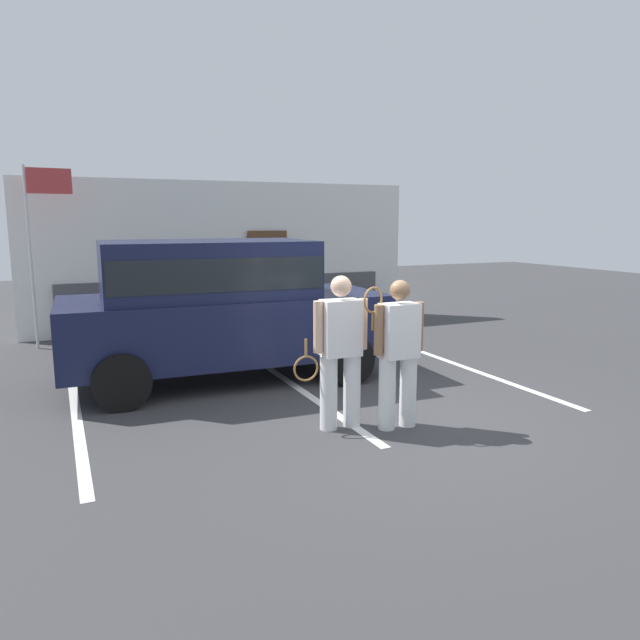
# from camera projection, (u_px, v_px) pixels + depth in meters

# --- Properties ---
(ground_plane) EXTENTS (40.00, 40.00, 0.00)m
(ground_plane) POSITION_uv_depth(u_px,v_px,m) (392.00, 421.00, 6.94)
(ground_plane) COLOR #38383A
(parking_stripe_0) EXTENTS (0.12, 4.40, 0.01)m
(parking_stripe_0) POSITION_uv_depth(u_px,v_px,m) (77.00, 422.00, 6.91)
(parking_stripe_0) COLOR silver
(parking_stripe_0) RESTS_ON ground_plane
(parking_stripe_1) EXTENTS (0.12, 4.40, 0.01)m
(parking_stripe_1) POSITION_uv_depth(u_px,v_px,m) (304.00, 392.00, 8.09)
(parking_stripe_1) COLOR silver
(parking_stripe_1) RESTS_ON ground_plane
(parking_stripe_2) EXTENTS (0.12, 4.40, 0.01)m
(parking_stripe_2) POSITION_uv_depth(u_px,v_px,m) (474.00, 370.00, 9.26)
(parking_stripe_2) COLOR silver
(parking_stripe_2) RESTS_ON ground_plane
(house_frontage) EXTENTS (8.52, 0.40, 3.16)m
(house_frontage) POSITION_uv_depth(u_px,v_px,m) (229.00, 259.00, 12.95)
(house_frontage) COLOR white
(house_frontage) RESTS_ON ground_plane
(parked_suv) EXTENTS (4.67, 2.31, 2.05)m
(parked_suv) POSITION_uv_depth(u_px,v_px,m) (218.00, 303.00, 8.56)
(parked_suv) COLOR #141938
(parked_suv) RESTS_ON ground_plane
(tennis_player_man) EXTENTS (0.90, 0.29, 1.74)m
(tennis_player_man) POSITION_uv_depth(u_px,v_px,m) (340.00, 351.00, 6.58)
(tennis_player_man) COLOR white
(tennis_player_man) RESTS_ON ground_plane
(tennis_player_woman) EXTENTS (0.77, 0.26, 1.69)m
(tennis_player_woman) POSITION_uv_depth(u_px,v_px,m) (398.00, 352.00, 6.59)
(tennis_player_woman) COLOR white
(tennis_player_woman) RESTS_ON ground_plane
(potted_plant_by_porch) EXTENTS (0.58, 0.58, 0.76)m
(potted_plant_by_porch) POSITION_uv_depth(u_px,v_px,m) (367.00, 305.00, 13.37)
(potted_plant_by_porch) COLOR #9E5638
(potted_plant_by_porch) RESTS_ON ground_plane
(flag_pole) EXTENTS (0.80, 0.10, 3.30)m
(flag_pole) POSITION_uv_depth(u_px,v_px,m) (39.00, 224.00, 10.53)
(flag_pole) COLOR silver
(flag_pole) RESTS_ON ground_plane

